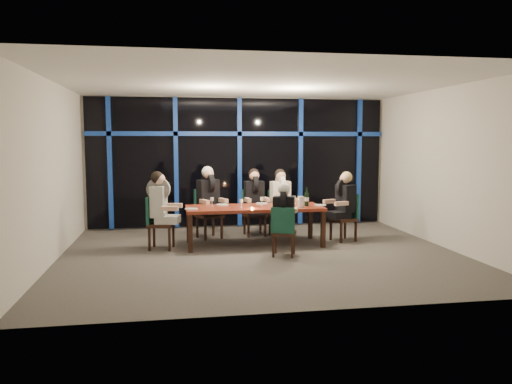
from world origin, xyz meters
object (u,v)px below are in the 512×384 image
chair_far_left (207,211)px  water_pitcher (301,202)px  chair_near_mid (283,229)px  chair_end_left (157,220)px  chair_far_mid (254,210)px  diner_near_mid (284,208)px  diner_far_left (209,192)px  diner_far_mid (255,192)px  wine_bottle (307,199)px  chair_far_right (279,210)px  diner_end_left (161,199)px  chair_end_right (347,214)px  diner_end_right (344,196)px  diner_far_right (281,193)px  dining_table (254,210)px

chair_far_left → water_pitcher: size_ratio=4.80×
chair_far_left → chair_near_mid: chair_far_left is taller
chair_end_left → chair_far_mid: bearing=-50.2°
chair_far_left → chair_far_mid: bearing=-16.5°
chair_end_left → chair_near_mid: (2.18, -0.99, -0.06)m
diner_near_mid → diner_far_left: bearing=-37.6°
diner_far_mid → wine_bottle: diner_far_mid is taller
chair_far_right → diner_far_mid: 0.66m
chair_far_right → chair_near_mid: bearing=-107.5°
chair_far_mid → diner_end_left: size_ratio=1.01×
chair_end_right → diner_end_right: 0.39m
chair_end_right → diner_far_right: (-1.20, 0.70, 0.39)m
diner_far_mid → wine_bottle: size_ratio=2.59×
chair_far_left → chair_near_mid: bearing=-81.9°
diner_end_left → chair_end_right: bearing=-75.6°
diner_far_left → diner_end_left: 1.31m
chair_near_mid → diner_end_left: size_ratio=0.91×
chair_far_mid → diner_far_right: diner_far_right is taller
diner_far_right → wine_bottle: 0.97m
dining_table → chair_near_mid: size_ratio=2.97×
chair_near_mid → diner_far_right: (0.36, 1.86, 0.43)m
diner_near_mid → diner_far_mid: bearing=-64.6°
chair_far_mid → chair_end_left: size_ratio=0.98×
diner_far_left → chair_end_right: bearing=-37.8°
chair_far_mid → diner_end_right: 1.95m
dining_table → chair_end_left: 1.85m
dining_table → diner_end_left: size_ratio=2.70×
wine_bottle → diner_end_right: bearing=13.4°
diner_far_left → wine_bottle: bearing=-50.2°
chair_end_left → diner_far_right: (2.55, 0.87, 0.37)m
chair_far_left → diner_far_mid: size_ratio=1.07×
chair_near_mid → diner_far_mid: bearing=-65.5°
diner_far_mid → diner_end_left: size_ratio=0.98×
chair_far_mid → diner_end_right: size_ratio=1.05×
chair_far_left → chair_end_right: bearing=-39.1°
chair_end_left → water_pitcher: bearing=-82.7°
diner_far_left → diner_end_left: diner_far_left is taller
chair_end_left → water_pitcher: chair_end_left is taller
diner_far_mid → diner_far_right: bearing=-17.8°
chair_end_left → diner_far_right: 2.72m
dining_table → diner_far_right: diner_far_right is taller
chair_far_left → diner_end_left: size_ratio=1.05×
water_pitcher → diner_near_mid: bearing=-126.3°
chair_end_right → chair_far_right: bearing=-139.5°
chair_end_right → chair_far_left: bearing=-122.6°
diner_far_right → chair_end_right: bearing=-37.6°
chair_far_mid → diner_end_right: bearing=-34.4°
diner_end_left → diner_end_right: size_ratio=1.04×
diner_far_right → diner_end_right: diner_far_right is taller
chair_near_mid → diner_end_right: diner_end_right is taller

